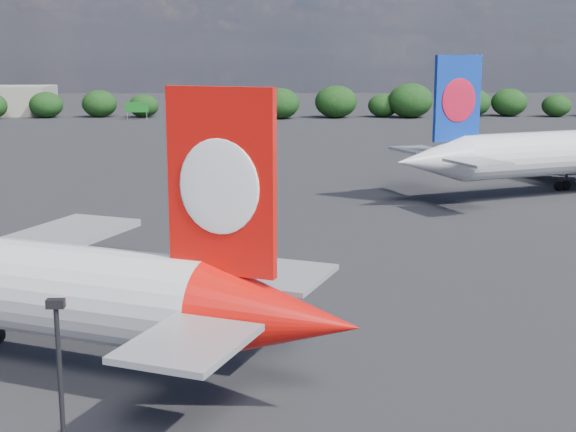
{
  "coord_description": "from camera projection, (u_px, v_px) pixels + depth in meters",
  "views": [
    {
      "loc": [
        14.57,
        -33.41,
        17.36
      ],
      "look_at": [
        16.0,
        12.0,
        8.0
      ],
      "focal_mm": 50.0,
      "sensor_mm": 36.0,
      "label": 1
    }
  ],
  "objects": [
    {
      "name": "ground",
      "position": [
        140.0,
        201.0,
        94.5
      ],
      "size": [
        500.0,
        500.0,
        0.0
      ],
      "primitive_type": "plane",
      "color": "black",
      "rests_on": "ground"
    },
    {
      "name": "apron_lamp_post",
      "position": [
        63.0,
        432.0,
        25.15
      ],
      "size": [
        0.55,
        0.3,
        9.99
      ],
      "color": "black",
      "rests_on": "ground"
    },
    {
      "name": "highway_sign",
      "position": [
        137.0,
        107.0,
        206.88
      ],
      "size": [
        6.0,
        0.3,
        4.5
      ],
      "color": "#13611A",
      "rests_on": "ground"
    },
    {
      "name": "billboard_yellow",
      "position": [
        253.0,
        103.0,
        213.52
      ],
      "size": [
        5.0,
        0.3,
        5.5
      ],
      "color": "gold",
      "rests_on": "ground"
    },
    {
      "name": "horizon_treeline",
      "position": [
        224.0,
        103.0,
        211.81
      ],
      "size": [
        205.31,
        15.26,
        9.16
      ],
      "color": "black",
      "rests_on": "ground"
    }
  ]
}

